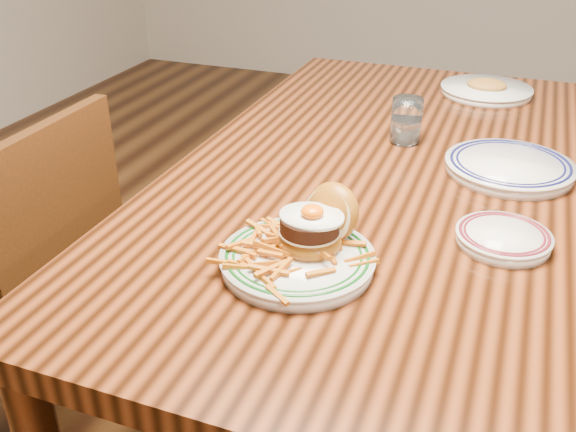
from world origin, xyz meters
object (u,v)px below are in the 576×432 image
at_px(table, 378,201).
at_px(chair_left, 32,285).
at_px(main_plate, 303,246).
at_px(side_plate, 504,237).

bearing_deg(table, chair_left, -155.27).
height_order(chair_left, main_plate, chair_left).
xyz_separation_m(chair_left, side_plate, (1.01, 0.08, 0.29)).
xyz_separation_m(table, main_plate, (-0.03, -0.43, 0.12)).
bearing_deg(chair_left, side_plate, 3.84).
relative_size(table, main_plate, 5.90).
bearing_deg(main_plate, chair_left, -168.22).
height_order(main_plate, side_plate, main_plate).
relative_size(chair_left, main_plate, 3.25).
distance_m(chair_left, side_plate, 1.05).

